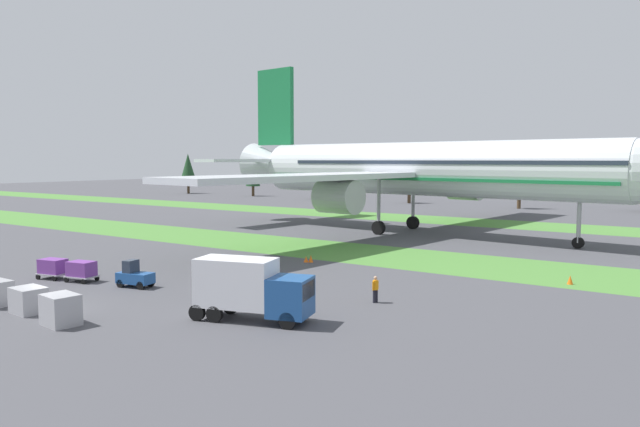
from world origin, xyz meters
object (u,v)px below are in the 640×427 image
(airliner, at_px, (413,169))
(cargo_dolly_second, at_px, (53,267))
(baggage_tug, at_px, (135,276))
(taxiway_marker_2, at_px, (570,280))
(catering_truck, at_px, (251,287))
(ground_crew_marshaller, at_px, (259,291))
(taxiway_marker_1, at_px, (311,259))
(uld_container_2, at_px, (29,300))
(taxiway_marker_0, at_px, (306,259))
(uld_container_3, at_px, (61,310))
(ground_crew_loader, at_px, (375,288))
(cargo_dolly_lead, at_px, (81,270))

(airliner, relative_size, cargo_dolly_second, 28.88)
(baggage_tug, relative_size, taxiway_marker_2, 4.13)
(cargo_dolly_second, distance_m, catering_truck, 20.84)
(ground_crew_marshaller, xyz_separation_m, taxiway_marker_1, (-6.82, 15.14, -0.62))
(catering_truck, xyz_separation_m, taxiway_marker_1, (-8.72, 18.06, -1.62))
(uld_container_2, height_order, taxiway_marker_0, uld_container_2)
(uld_container_3, bearing_deg, taxiway_marker_0, 92.24)
(uld_container_3, height_order, taxiway_marker_0, uld_container_3)
(ground_crew_loader, relative_size, uld_container_3, 0.87)
(catering_truck, distance_m, uld_container_2, 13.83)
(cargo_dolly_second, height_order, ground_crew_marshaller, ground_crew_marshaller)
(baggage_tug, distance_m, taxiway_marker_1, 16.55)
(cargo_dolly_second, xyz_separation_m, ground_crew_marshaller, (18.91, 2.46, 0.03))
(catering_truck, distance_m, uld_container_3, 10.66)
(cargo_dolly_lead, relative_size, catering_truck, 0.34)
(taxiway_marker_1, bearing_deg, cargo_dolly_second, -124.48)
(uld_container_2, distance_m, taxiway_marker_1, 24.66)
(baggage_tug, bearing_deg, ground_crew_loader, 97.23)
(uld_container_3, bearing_deg, cargo_dolly_lead, 141.37)
(taxiway_marker_0, bearing_deg, ground_crew_loader, -37.74)
(taxiway_marker_0, relative_size, taxiway_marker_2, 0.82)
(airliner, height_order, taxiway_marker_2, airliner)
(airliner, height_order, baggage_tug, airliner)
(airliner, xyz_separation_m, uld_container_3, (2.65, -49.71, -7.26))
(baggage_tug, bearing_deg, taxiway_marker_0, 153.96)
(catering_truck, bearing_deg, uld_container_2, -79.05)
(cargo_dolly_lead, xyz_separation_m, uld_container_3, (9.84, -7.86, -0.05))
(airliner, bearing_deg, uld_container_3, 8.87)
(cargo_dolly_lead, xyz_separation_m, cargo_dolly_second, (-2.84, -0.60, 0.00))
(catering_truck, bearing_deg, taxiway_marker_1, -170.68)
(uld_container_3, relative_size, taxiway_marker_1, 3.03)
(ground_crew_marshaller, xyz_separation_m, taxiway_marker_0, (-7.19, 14.91, -0.67))
(uld_container_3, bearing_deg, ground_crew_loader, 51.19)
(ground_crew_loader, bearing_deg, ground_crew_marshaller, 144.69)
(uld_container_3, bearing_deg, taxiway_marker_2, 53.30)
(airliner, distance_m, ground_crew_marshaller, 41.58)
(cargo_dolly_second, bearing_deg, ground_crew_marshaller, 85.49)
(airliner, height_order, ground_crew_loader, airliner)
(taxiway_marker_1, xyz_separation_m, taxiway_marker_2, (21.49, 3.17, 0.01))
(cargo_dolly_second, bearing_deg, taxiway_marker_0, 134.09)
(baggage_tug, bearing_deg, uld_container_2, -6.36)
(airliner, xyz_separation_m, taxiway_marker_1, (2.06, -24.85, -7.80))
(airliner, relative_size, taxiway_marker_0, 127.97)
(airliner, bearing_deg, taxiway_marker_2, 53.18)
(airliner, xyz_separation_m, ground_crew_marshaller, (8.87, -39.99, -7.18))
(baggage_tug, distance_m, cargo_dolly_lead, 5.03)
(taxiway_marker_1, bearing_deg, airliner, 94.73)
(catering_truck, xyz_separation_m, taxiway_marker_2, (12.76, 21.23, -1.61))
(cargo_dolly_second, height_order, taxiway_marker_2, cargo_dolly_second)
(cargo_dolly_lead, distance_m, uld_container_3, 12.60)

